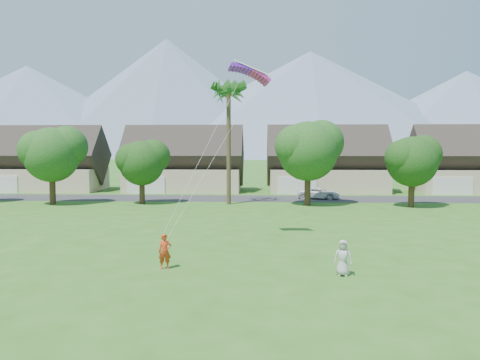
# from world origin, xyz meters

# --- Properties ---
(ground) EXTENTS (500.00, 500.00, 0.00)m
(ground) POSITION_xyz_m (0.00, 0.00, 0.00)
(ground) COLOR #2D6019
(ground) RESTS_ON ground
(street) EXTENTS (90.00, 7.00, 0.01)m
(street) POSITION_xyz_m (0.00, 34.00, 0.01)
(street) COLOR #2D2D30
(street) RESTS_ON ground
(kite_flyer) EXTENTS (0.72, 0.58, 1.70)m
(kite_flyer) POSITION_xyz_m (-3.29, 2.80, 0.85)
(kite_flyer) COLOR #BF3715
(kite_flyer) RESTS_ON ground
(watcher) EXTENTS (0.90, 0.68, 1.65)m
(watcher) POSITION_xyz_m (5.06, 1.97, 0.83)
(watcher) COLOR #B3B2AE
(watcher) RESTS_ON ground
(parked_car) EXTENTS (5.16, 3.28, 1.33)m
(parked_car) POSITION_xyz_m (7.87, 34.00, 0.66)
(parked_car) COLOR white
(parked_car) RESTS_ON ground
(mountain_ridge) EXTENTS (540.00, 240.00, 70.00)m
(mountain_ridge) POSITION_xyz_m (10.40, 260.00, 29.07)
(mountain_ridge) COLOR slate
(mountain_ridge) RESTS_ON ground
(houses_row) EXTENTS (72.75, 8.19, 8.86)m
(houses_row) POSITION_xyz_m (0.49, 42.99, 3.44)
(houses_row) COLOR beige
(houses_row) RESTS_ON ground
(tree_row) EXTENTS (62.27, 6.67, 8.45)m
(tree_row) POSITION_xyz_m (-1.14, 27.92, 4.89)
(tree_row) COLOR #47301C
(tree_row) RESTS_ON ground
(fan_palm) EXTENTS (3.00, 3.00, 13.80)m
(fan_palm) POSITION_xyz_m (-2.00, 28.50, 11.80)
(fan_palm) COLOR #4C3D26
(fan_palm) RESTS_ON ground
(parafoil_kite) EXTENTS (2.75, 1.24, 0.50)m
(parafoil_kite) POSITION_xyz_m (0.64, 9.87, 10.49)
(parafoil_kite) COLOR #751BD0
(parafoil_kite) RESTS_ON ground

